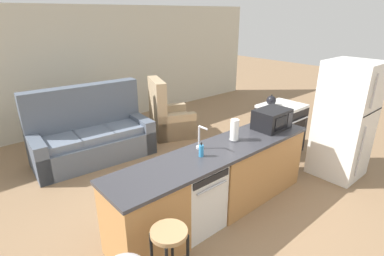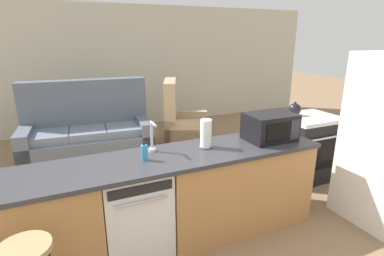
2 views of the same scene
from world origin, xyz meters
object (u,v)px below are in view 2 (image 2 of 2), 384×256
Objects in this scene: paper_towel_roll at (206,134)px; armchair at (182,126)px; stove_range at (307,147)px; couch at (88,134)px; soap_bottle at (144,152)px; kettle at (295,109)px; dishwasher at (134,211)px; microwave at (270,127)px.

armchair is at bearing 72.95° from paper_towel_roll.
couch is at bearing 143.13° from stove_range.
soap_bottle is at bearing -118.71° from armchair.
armchair reaches higher than soap_bottle.
kettle is at bearing 20.11° from paper_towel_roll.
stove_range is 0.44× the size of couch.
paper_towel_roll is at bearing -165.28° from stove_range.
paper_towel_roll is at bearing 4.81° from dishwasher.
kettle is at bearing 15.58° from dishwasher.
armchair is (0.05, 2.55, -0.69)m from microwave.
couch is (-2.73, 2.05, -0.06)m from stove_range.
paper_towel_roll is 0.24× the size of armchair.
armchair is (-1.08, 2.01, -0.10)m from stove_range.
microwave is at bearing -91.03° from armchair.
paper_towel_roll is at bearing -70.71° from couch.
dishwasher is 2.97m from armchair.
couch reaches higher than kettle.
paper_towel_roll is 2.69m from armchair.
soap_bottle is at bearing -167.54° from stove_range.
armchair is at bearing -1.55° from couch.
soap_bottle is (-2.48, -0.55, 0.52)m from stove_range.
couch is (-0.25, 2.60, -0.58)m from soap_bottle.
soap_bottle is (0.12, 0.00, 0.55)m from dishwasher.
dishwasher is 2.60m from couch.
microwave reaches higher than dishwasher.
stove_range reaches higher than dishwasher.
soap_bottle is 2.41m from kettle.
paper_towel_roll reaches higher than dishwasher.
dishwasher is 0.70× the size of armchair.
armchair is (1.65, -0.04, -0.04)m from couch.
stove_range is 1.39m from microwave.
dishwasher is 0.98m from paper_towel_roll.
armchair reaches higher than microwave.
stove_range is 0.75× the size of armchair.
armchair reaches higher than paper_towel_roll.
microwave is (1.47, -0.00, 0.62)m from dishwasher.
couch is at bearing 109.29° from paper_towel_roll.
soap_bottle is at bearing -174.30° from paper_towel_roll.
kettle is at bearing -63.94° from armchair.
dishwasher is at bearing -120.72° from armchair.
dishwasher is 0.41× the size of couch.
couch is at bearing 178.45° from armchair.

